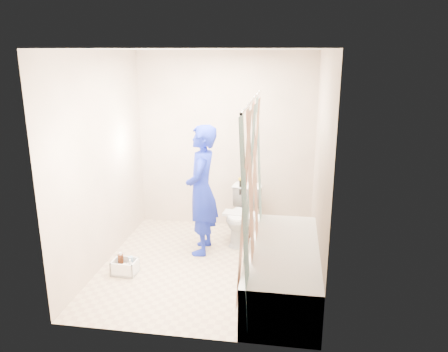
% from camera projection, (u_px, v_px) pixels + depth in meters
% --- Properties ---
extents(floor, '(2.60, 2.60, 0.00)m').
position_uv_depth(floor, '(208.00, 266.00, 5.01)').
color(floor, tan).
rests_on(floor, ground).
extents(ceiling, '(2.40, 2.60, 0.02)m').
position_uv_depth(ceiling, '(206.00, 49.00, 4.36)').
color(ceiling, silver).
rests_on(ceiling, wall_back).
extents(wall_back, '(2.40, 0.02, 2.40)m').
position_uv_depth(wall_back, '(225.00, 142.00, 5.92)').
color(wall_back, '#C9B29B').
rests_on(wall_back, ground).
extents(wall_front, '(2.40, 0.02, 2.40)m').
position_uv_depth(wall_front, '(176.00, 206.00, 3.45)').
color(wall_front, '#C9B29B').
rests_on(wall_front, ground).
extents(wall_left, '(0.02, 2.60, 2.40)m').
position_uv_depth(wall_left, '(102.00, 161.00, 4.86)').
color(wall_left, '#C9B29B').
rests_on(wall_left, ground).
extents(wall_right, '(0.02, 2.60, 2.40)m').
position_uv_depth(wall_right, '(321.00, 170.00, 4.51)').
color(wall_right, '#C9B29B').
rests_on(wall_right, ground).
extents(bathtub, '(0.70, 1.75, 0.50)m').
position_uv_depth(bathtub, '(283.00, 268.00, 4.41)').
color(bathtub, white).
rests_on(bathtub, ground).
extents(curtain_rod, '(0.02, 1.90, 0.02)m').
position_uv_depth(curtain_rod, '(253.00, 100.00, 4.00)').
color(curtain_rod, silver).
rests_on(curtain_rod, wall_back).
extents(shower_curtain, '(0.06, 1.75, 1.80)m').
position_uv_depth(shower_curtain, '(251.00, 196.00, 4.25)').
color(shower_curtain, white).
rests_on(shower_curtain, curtain_rod).
extents(toilet, '(0.47, 0.72, 0.69)m').
position_uv_depth(toilet, '(242.00, 215.00, 5.61)').
color(toilet, white).
rests_on(toilet, ground).
extents(tank_lid, '(0.45, 0.24, 0.03)m').
position_uv_depth(tank_lid, '(240.00, 214.00, 5.49)').
color(tank_lid, silver).
rests_on(tank_lid, toilet).
extents(tank_internals, '(0.17, 0.06, 0.23)m').
position_uv_depth(tank_internals, '(243.00, 186.00, 5.70)').
color(tank_internals, black).
rests_on(tank_internals, toilet).
extents(plumber, '(0.40, 0.59, 1.57)m').
position_uv_depth(plumber, '(202.00, 190.00, 5.20)').
color(plumber, '#0F3696').
rests_on(plumber, ground).
extents(cleaning_caddy, '(0.27, 0.22, 0.20)m').
position_uv_depth(cleaning_caddy, '(126.00, 267.00, 4.83)').
color(cleaning_caddy, white).
rests_on(cleaning_caddy, ground).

